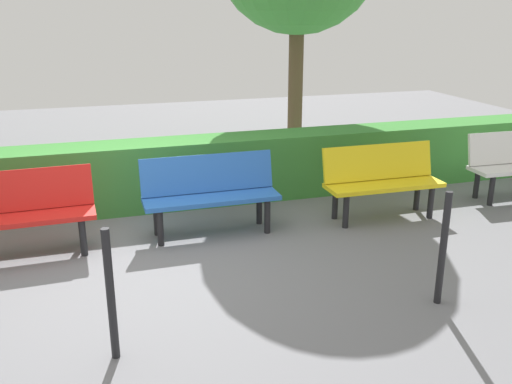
# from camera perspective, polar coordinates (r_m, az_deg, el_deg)

# --- Properties ---
(ground_plane) EXTENTS (19.43, 19.43, 0.00)m
(ground_plane) POSITION_cam_1_polar(r_m,az_deg,el_deg) (5.67, -12.38, -7.38)
(ground_plane) COLOR slate
(bench_yellow) EXTENTS (1.41, 0.49, 0.86)m
(bench_yellow) POSITION_cam_1_polar(r_m,az_deg,el_deg) (6.83, 12.60, 1.37)
(bench_yellow) COLOR yellow
(bench_yellow) RESTS_ON ground_plane
(bench_blue) EXTENTS (1.49, 0.47, 0.86)m
(bench_blue) POSITION_cam_1_polar(r_m,az_deg,el_deg) (6.22, -4.67, 0.12)
(bench_blue) COLOR blue
(bench_blue) RESTS_ON ground_plane
(bench_red) EXTENTS (1.48, 0.50, 0.86)m
(bench_red) POSITION_cam_1_polar(r_m,az_deg,el_deg) (6.10, -22.92, -1.70)
(bench_red) COLOR red
(bench_red) RESTS_ON ground_plane
(hedge_row) EXTENTS (15.43, 0.58, 0.83)m
(hedge_row) POSITION_cam_1_polar(r_m,az_deg,el_deg) (7.21, -6.47, 2.08)
(hedge_row) COLOR #387F33
(hedge_row) RESTS_ON ground_plane
(railing_post_mid) EXTENTS (0.06, 0.06, 1.00)m
(railing_post_mid) POSITION_cam_1_polar(r_m,az_deg,el_deg) (4.94, 18.40, -5.48)
(railing_post_mid) COLOR black
(railing_post_mid) RESTS_ON ground_plane
(railing_post_far) EXTENTS (0.06, 0.06, 1.00)m
(railing_post_far) POSITION_cam_1_polar(r_m,az_deg,el_deg) (4.11, -14.50, -10.07)
(railing_post_far) COLOR black
(railing_post_far) RESTS_ON ground_plane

